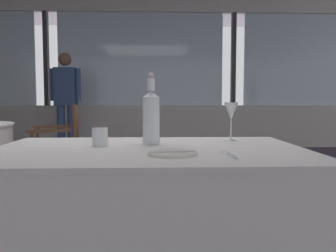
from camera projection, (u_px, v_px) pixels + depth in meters
The scene contains 11 objects.
ground_plane at pixel (121, 216), 2.89m from camera, with size 15.21×15.21×0.00m, color #47384C.
window_wall_far at pixel (141, 90), 6.96m from camera, with size 11.70×0.14×2.93m.
foreground_table at pixel (148, 231), 1.56m from camera, with size 1.37×0.89×0.75m.
side_plate at pixel (172, 153), 1.35m from camera, with size 0.19×0.19×0.01m, color silver.
butter_knife at pixel (172, 152), 1.35m from camera, with size 0.18×0.02×0.00m, color silver.
dinner_fork at pixel (229, 154), 1.34m from camera, with size 0.18×0.02×0.00m, color silver.
water_bottle at pixel (151, 116), 1.66m from camera, with size 0.08×0.08×0.34m.
wine_glass at pixel (231, 113), 1.80m from camera, with size 0.07×0.07×0.20m.
water_tumbler at pixel (100, 137), 1.61m from camera, with size 0.07×0.07×0.08m, color white.
dining_chair_1_2 at pixel (62, 143), 3.34m from camera, with size 0.56×0.61×0.91m.
diner_person_1 at pixel (66, 97), 6.01m from camera, with size 0.53×0.22×1.76m.
Camera 1 is at (0.29, -2.84, 0.96)m, focal length 37.36 mm.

